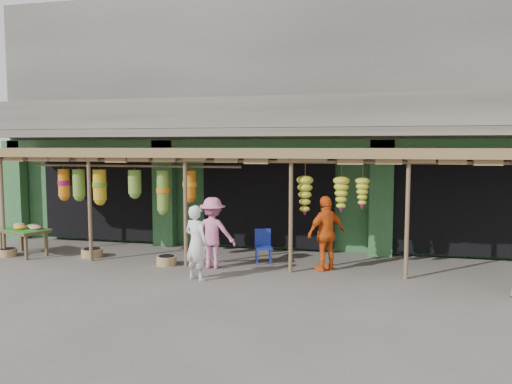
% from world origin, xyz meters
% --- Properties ---
extents(ground, '(80.00, 80.00, 0.00)m').
position_xyz_m(ground, '(0.00, 0.00, 0.00)').
color(ground, '#514C47').
rests_on(ground, ground).
extents(building, '(16.40, 6.80, 7.00)m').
position_xyz_m(building, '(-0.00, 4.87, 3.37)').
color(building, gray).
rests_on(building, ground).
extents(awning, '(14.00, 2.70, 2.79)m').
position_xyz_m(awning, '(-0.14, 0.80, 2.58)').
color(awning, brown).
rests_on(awning, ground).
extents(flower_table, '(1.55, 1.22, 0.81)m').
position_xyz_m(flower_table, '(-6.04, 0.00, 0.66)').
color(flower_table, brown).
rests_on(flower_table, ground).
extents(blue_chair, '(0.50, 0.50, 0.83)m').
position_xyz_m(blue_chair, '(0.21, 0.54, 0.46)').
color(blue_chair, navy).
rests_on(blue_chair, ground).
extents(basket_left, '(0.50, 0.50, 0.19)m').
position_xyz_m(basket_left, '(-6.40, -0.21, 0.09)').
color(basket_left, olive).
rests_on(basket_left, ground).
extents(basket_mid, '(0.70, 0.70, 0.21)m').
position_xyz_m(basket_mid, '(-4.22, 0.21, 0.10)').
color(basket_mid, olive).
rests_on(basket_mid, ground).
extents(basket_right, '(0.57, 0.57, 0.22)m').
position_xyz_m(basket_right, '(-2.00, -0.20, 0.11)').
color(basket_right, '#8B5E41').
rests_on(basket_right, ground).
extents(person_front, '(0.69, 0.58, 1.60)m').
position_xyz_m(person_front, '(-0.85, -1.28, 0.80)').
color(person_front, silver).
rests_on(person_front, ground).
extents(person_vendor, '(1.02, 0.99, 1.72)m').
position_xyz_m(person_vendor, '(1.77, 0.14, 0.86)').
color(person_vendor, '#E15715').
rests_on(person_vendor, ground).
extents(person_shopper, '(1.09, 0.64, 1.66)m').
position_xyz_m(person_shopper, '(-0.84, -0.19, 0.83)').
color(person_shopper, pink).
rests_on(person_shopper, ground).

